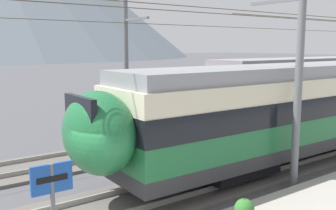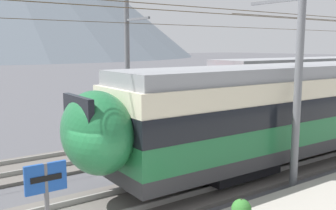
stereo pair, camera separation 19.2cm
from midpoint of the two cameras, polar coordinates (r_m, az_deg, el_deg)
name	(u,v)px [view 2 (the right image)]	position (r m, az deg, el deg)	size (l,w,h in m)	color
catenary_mast_mid	(295,64)	(12.58, 18.82, 5.79)	(43.80, 2.17, 7.62)	slate
catenary_mast_far_side	(129,57)	(18.23, -5.59, 7.13)	(43.80, 2.13, 7.78)	slate
platform_sign	(47,199)	(6.91, -16.80, -13.21)	(0.70, 0.08, 2.31)	#59595B
mountain_right_ridge	(22,1)	(236.10, -20.83, 14.19)	(153.47, 153.47, 58.65)	#515B6B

